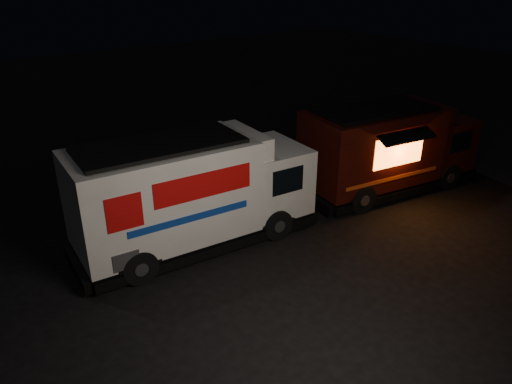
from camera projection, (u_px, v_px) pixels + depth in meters
name	position (u px, v px, depth m)	size (l,w,h in m)	color
ground	(282.00, 274.00, 14.11)	(80.00, 80.00, 0.00)	black
white_truck	(196.00, 191.00, 15.00)	(7.66, 2.61, 3.47)	silver
red_truck	(390.00, 147.00, 18.71)	(7.13, 2.62, 3.32)	black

